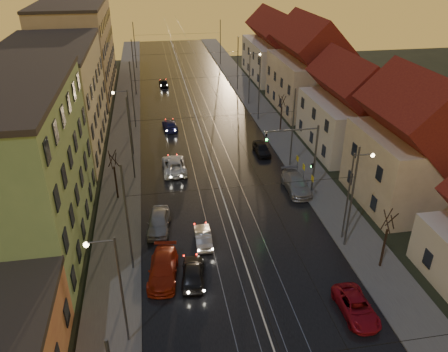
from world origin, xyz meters
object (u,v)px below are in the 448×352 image
driving_car_0 (193,272)px  driving_car_1 (203,237)px  parked_left_2 (163,269)px  parked_right_2 (262,149)px  driving_car_4 (164,83)px  driving_car_3 (170,125)px  parked_right_0 (356,307)px  driving_car_2 (174,165)px  traffic_light_mast (306,151)px  parked_right_1 (296,184)px  street_lamp_3 (251,73)px  parked_left_3 (159,222)px  street_lamp_2 (127,116)px  street_lamp_0 (115,282)px  street_lamp_1 (353,188)px

driving_car_0 → driving_car_1: bearing=-98.5°
parked_left_2 → parked_right_2: 23.68m
driving_car_1 → driving_car_4: bearing=-87.2°
driving_car_3 → parked_right_0: bearing=101.6°
driving_car_2 → traffic_light_mast: bearing=149.1°
parked_right_0 → parked_right_1: size_ratio=0.83×
driving_car_4 → parked_right_2: size_ratio=0.92×
driving_car_4 → street_lamp_3: bearing=133.2°
driving_car_3 → parked_right_0: 37.13m
driving_car_1 → parked_right_2: parked_right_2 is taller
driving_car_1 → parked_left_3: parked_left_3 is taller
traffic_light_mast → driving_car_2: traffic_light_mast is taller
parked_left_2 → parked_right_2: (12.61, 20.04, -0.06)m
street_lamp_2 → traffic_light_mast: size_ratio=1.11×
street_lamp_2 → parked_left_2: (2.76, -22.28, -4.15)m
parked_right_1 → parked_left_2: bearing=-141.4°
parked_left_3 → street_lamp_2: bearing=106.3°
parked_right_1 → street_lamp_0: bearing=-134.6°
driving_car_2 → parked_left_3: size_ratio=1.17×
street_lamp_1 → parked_right_2: (-2.84, 17.76, -4.21)m
driving_car_2 → parked_left_2: (-2.04, -17.34, -0.01)m
driving_car_2 → driving_car_3: bearing=-92.4°
driving_car_0 → driving_car_3: (0.18, 30.47, -0.08)m
driving_car_4 → driving_car_3: bearing=86.3°
parked_right_2 → parked_left_2: bearing=-122.6°
driving_car_0 → parked_left_2: bearing=-10.5°
street_lamp_2 → parked_left_2: size_ratio=1.57×
parked_left_2 → driving_car_3: bearing=93.4°
street_lamp_3 → traffic_light_mast: bearing=-92.3°
street_lamp_1 → traffic_light_mast: size_ratio=1.11×
driving_car_2 → parked_right_0: (10.54, -23.28, -0.14)m
driving_car_4 → parked_right_1: 41.30m
driving_car_3 → parked_right_1: size_ratio=0.82×
street_lamp_0 → parked_right_0: size_ratio=1.82×
parked_left_3 → traffic_light_mast: bearing=22.2°
parked_left_3 → parked_right_2: size_ratio=1.16×
street_lamp_0 → driving_car_4: street_lamp_0 is taller
street_lamp_2 → driving_car_3: size_ratio=1.84×
parked_left_3 → street_lamp_1: bearing=-7.8°
driving_car_1 → parked_left_2: (-3.46, -3.69, 0.12)m
driving_car_3 → driving_car_4: 20.84m
driving_car_3 → parked_right_1: (11.55, -18.86, 0.14)m
street_lamp_2 → driving_car_1: size_ratio=2.13×
street_lamp_3 → traffic_light_mast: (-1.11, -28.00, -0.29)m
street_lamp_0 → street_lamp_1: bearing=23.7°
driving_car_3 → parked_right_2: size_ratio=1.09×
driving_car_1 → parked_right_2: (9.15, 16.36, 0.06)m
street_lamp_0 → parked_left_2: bearing=64.2°
street_lamp_0 → driving_car_4: bearing=84.6°
driving_car_0 → driving_car_3: bearing=-82.5°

